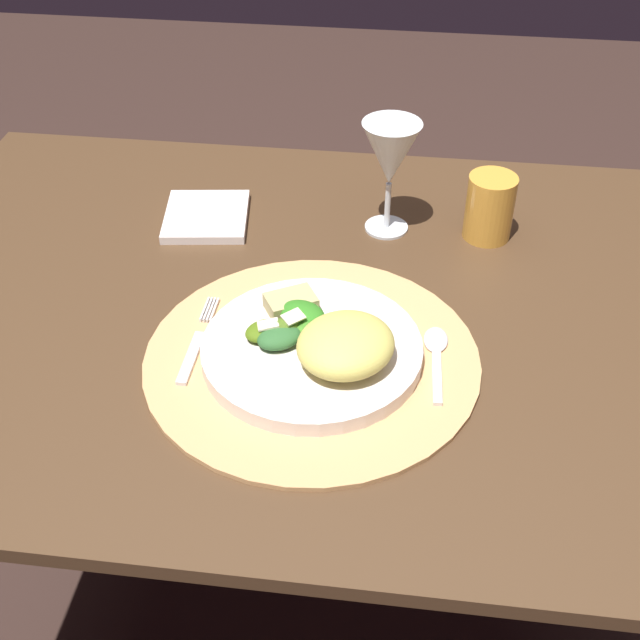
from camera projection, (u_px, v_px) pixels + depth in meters
name	position (u px, v px, depth m)	size (l,w,h in m)	color
ground_plane	(322.00, 628.00, 1.52)	(6.00, 6.00, 0.00)	#33221D
dining_table	(323.00, 420.00, 1.19)	(1.17, 0.80, 0.74)	#49321E
placemat	(315.00, 359.00, 0.97)	(0.39, 0.39, 0.01)	tan
dinner_plate	(315.00, 350.00, 0.96)	(0.25, 0.25, 0.02)	silver
pasta_serving	(346.00, 345.00, 0.92)	(0.11, 0.10, 0.05)	#D3C55D
salad_greens	(289.00, 326.00, 0.96)	(0.10, 0.10, 0.03)	#2E612D
bread_piece	(291.00, 303.00, 1.00)	(0.06, 0.04, 0.02)	tan
fork	(197.00, 343.00, 0.98)	(0.02, 0.16, 0.00)	silver
spoon	(436.00, 350.00, 0.97)	(0.03, 0.13, 0.01)	silver
napkin	(206.00, 216.00, 1.20)	(0.12, 0.13, 0.01)	white
wine_glass	(390.00, 156.00, 1.12)	(0.08, 0.08, 0.16)	silver
amber_tumbler	(490.00, 207.00, 1.14)	(0.07, 0.07, 0.09)	gold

